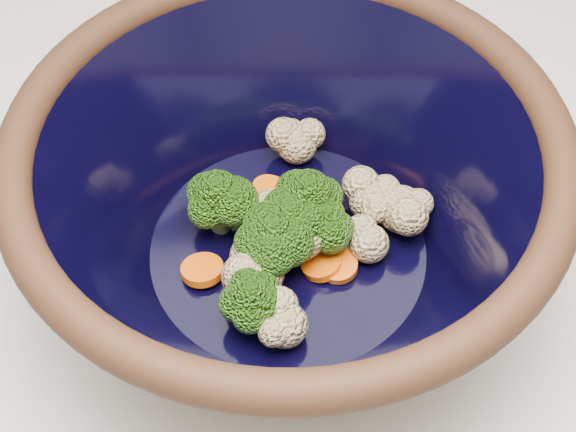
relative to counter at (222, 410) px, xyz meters
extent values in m
cube|color=silver|center=(0.00, 0.00, 0.00)|extent=(1.20, 1.20, 0.90)
cylinder|color=black|center=(0.08, -0.10, 0.46)|extent=(0.20, 0.20, 0.01)
torus|color=black|center=(0.08, -0.10, 0.59)|extent=(0.34, 0.34, 0.02)
cylinder|color=black|center=(0.08, -0.10, 0.48)|extent=(0.19, 0.19, 0.00)
cylinder|color=#608442|center=(0.07, -0.12, 0.49)|extent=(0.01, 0.01, 0.02)
ellipsoid|color=#346813|center=(0.07, -0.12, 0.52)|extent=(0.04, 0.04, 0.04)
cylinder|color=#608442|center=(0.05, -0.16, 0.49)|extent=(0.01, 0.01, 0.02)
ellipsoid|color=#346813|center=(0.05, -0.16, 0.51)|extent=(0.04, 0.04, 0.03)
cylinder|color=#608442|center=(0.10, -0.10, 0.49)|extent=(0.01, 0.01, 0.02)
ellipsoid|color=#346813|center=(0.10, -0.10, 0.51)|extent=(0.04, 0.04, 0.03)
cylinder|color=#608442|center=(0.08, -0.10, 0.49)|extent=(0.01, 0.01, 0.02)
ellipsoid|color=#346813|center=(0.08, -0.10, 0.52)|extent=(0.04, 0.04, 0.04)
cylinder|color=#608442|center=(0.05, -0.15, 0.49)|extent=(0.01, 0.01, 0.02)
ellipsoid|color=#346813|center=(0.05, -0.15, 0.51)|extent=(0.03, 0.03, 0.03)
cylinder|color=#608442|center=(0.03, -0.08, 0.49)|extent=(0.01, 0.01, 0.02)
ellipsoid|color=#346813|center=(0.03, -0.08, 0.52)|extent=(0.05, 0.05, 0.04)
cylinder|color=#608442|center=(0.09, -0.09, 0.49)|extent=(0.01, 0.01, 0.02)
ellipsoid|color=#346813|center=(0.09, -0.09, 0.52)|extent=(0.05, 0.05, 0.04)
sphere|color=beige|center=(0.16, -0.09, 0.50)|extent=(0.03, 0.03, 0.03)
sphere|color=beige|center=(0.07, -0.17, 0.50)|extent=(0.03, 0.03, 0.03)
sphere|color=beige|center=(0.06, -0.13, 0.50)|extent=(0.03, 0.03, 0.03)
sphere|color=beige|center=(0.08, -0.11, 0.50)|extent=(0.03, 0.03, 0.03)
sphere|color=beige|center=(0.14, -0.08, 0.50)|extent=(0.03, 0.03, 0.03)
sphere|color=beige|center=(0.07, -0.11, 0.50)|extent=(0.03, 0.03, 0.03)
sphere|color=beige|center=(0.13, -0.11, 0.50)|extent=(0.03, 0.03, 0.03)
sphere|color=beige|center=(0.08, -0.09, 0.50)|extent=(0.03, 0.03, 0.03)
sphere|color=beige|center=(0.09, -0.02, 0.50)|extent=(0.03, 0.03, 0.03)
sphere|color=beige|center=(0.08, -0.11, 0.50)|extent=(0.03, 0.03, 0.03)
cylinder|color=#E35909|center=(0.08, -0.10, 0.49)|extent=(0.03, 0.03, 0.01)
cylinder|color=#E35909|center=(0.02, -0.12, 0.49)|extent=(0.03, 0.03, 0.01)
cylinder|color=#E35909|center=(0.10, -0.12, 0.49)|extent=(0.03, 0.03, 0.01)
cylinder|color=#E35909|center=(0.07, -0.06, 0.49)|extent=(0.03, 0.03, 0.01)
cylinder|color=#E35909|center=(0.11, -0.12, 0.49)|extent=(0.03, 0.03, 0.01)
cylinder|color=#E35909|center=(0.07, -0.06, 0.49)|extent=(0.03, 0.03, 0.01)
camera|label=1|loc=(0.07, -0.42, 0.93)|focal=50.00mm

